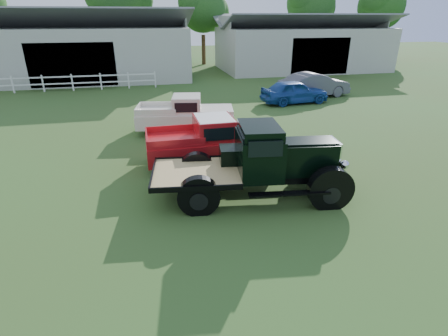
{
  "coord_description": "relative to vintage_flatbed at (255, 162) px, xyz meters",
  "views": [
    {
      "loc": [
        -1.83,
        -7.82,
        5.09
      ],
      "look_at": [
        0.2,
        1.2,
        1.05
      ],
      "focal_mm": 28.0,
      "sensor_mm": 36.0,
      "label": 1
    }
  ],
  "objects": [
    {
      "name": "ground",
      "position": [
        -1.14,
        -1.25,
        -1.13
      ],
      "size": [
        120.0,
        120.0,
        0.0
      ],
      "primitive_type": "plane",
      "color": "#3C4F20"
    },
    {
      "name": "shed_left",
      "position": [
        -8.14,
        24.75,
        1.67
      ],
      "size": [
        18.8,
        10.2,
        5.6
      ],
      "primitive_type": null,
      "color": "#9D9D92",
      "rests_on": "ground"
    },
    {
      "name": "shed_right",
      "position": [
        12.86,
        25.75,
        1.47
      ],
      "size": [
        16.8,
        9.2,
        5.2
      ],
      "primitive_type": null,
      "color": "#9D9D92",
      "rests_on": "ground"
    },
    {
      "name": "fence_rail",
      "position": [
        -9.14,
        18.75,
        -0.53
      ],
      "size": [
        14.2,
        0.16,
        1.2
      ],
      "primitive_type": null,
      "color": "white",
      "rests_on": "ground"
    },
    {
      "name": "tree_b",
      "position": [
        -5.14,
        32.75,
        4.62
      ],
      "size": [
        6.9,
        6.9,
        11.5
      ],
      "primitive_type": null,
      "color": "#0E3C0D",
      "rests_on": "ground"
    },
    {
      "name": "tree_c",
      "position": [
        3.86,
        31.75,
        3.37
      ],
      "size": [
        5.4,
        5.4,
        9.0
      ],
      "primitive_type": null,
      "color": "#0E3C0D",
      "rests_on": "ground"
    },
    {
      "name": "tree_d",
      "position": [
        16.86,
        32.75,
        3.87
      ],
      "size": [
        6.0,
        6.0,
        10.0
      ],
      "primitive_type": null,
      "color": "#0E3C0D",
      "rests_on": "ground"
    },
    {
      "name": "tree_e",
      "position": [
        24.86,
        30.75,
        3.62
      ],
      "size": [
        5.7,
        5.7,
        9.5
      ],
      "primitive_type": null,
      "color": "#0E3C0D",
      "rests_on": "ground"
    },
    {
      "name": "vintage_flatbed",
      "position": [
        0.0,
        0.0,
        0.0
      ],
      "size": [
        5.93,
        2.96,
        2.26
      ],
      "primitive_type": null,
      "rotation": [
        0.0,
        0.0,
        -0.13
      ],
      "color": "black",
      "rests_on": "ground"
    },
    {
      "name": "red_pickup",
      "position": [
        -0.75,
        2.83,
        -0.23
      ],
      "size": [
        4.93,
        1.94,
        1.79
      ],
      "primitive_type": null,
      "rotation": [
        0.0,
        0.0,
        0.01
      ],
      "color": "red",
      "rests_on": "ground"
    },
    {
      "name": "white_pickup",
      "position": [
        -1.24,
        6.9,
        -0.28
      ],
      "size": [
        4.85,
        2.53,
        1.7
      ],
      "primitive_type": null,
      "rotation": [
        0.0,
        0.0,
        -0.17
      ],
      "color": "beige",
      "rests_on": "ground"
    },
    {
      "name": "misc_car_blue",
      "position": [
        6.17,
        11.38,
        -0.41
      ],
      "size": [
        4.37,
        2.09,
        1.44
      ],
      "primitive_type": "imported",
      "rotation": [
        0.0,
        0.0,
        1.66
      ],
      "color": "navy",
      "rests_on": "ground"
    },
    {
      "name": "misc_car_grey",
      "position": [
        8.24,
        12.88,
        -0.33
      ],
      "size": [
        5.03,
        2.42,
        1.59
      ],
      "primitive_type": "imported",
      "rotation": [
        0.0,
        0.0,
        1.73
      ],
      "color": "#4C4D57",
      "rests_on": "ground"
    }
  ]
}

